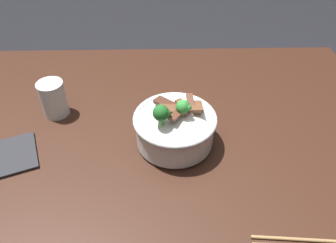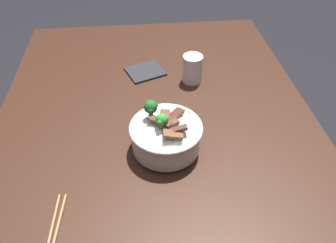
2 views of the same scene
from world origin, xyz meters
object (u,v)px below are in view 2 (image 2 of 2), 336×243
at_px(rice_bowl, 166,133).
at_px(chopsticks_pair, 53,233).
at_px(folded_napkin, 145,71).
at_px(drinking_glass, 192,70).

distance_m(rice_bowl, chopsticks_pair, 0.38).
bearing_deg(chopsticks_pair, folded_napkin, 159.35).
relative_size(rice_bowl, drinking_glass, 2.01).
height_order(rice_bowl, folded_napkin, rice_bowl).
height_order(drinking_glass, folded_napkin, drinking_glass).
bearing_deg(folded_napkin, chopsticks_pair, -20.65).
xyz_separation_m(drinking_glass, chopsticks_pair, (0.58, -0.42, -0.04)).
bearing_deg(rice_bowl, chopsticks_pair, -49.19).
distance_m(chopsticks_pair, folded_napkin, 0.70).
xyz_separation_m(drinking_glass, folded_napkin, (-0.07, -0.17, -0.04)).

